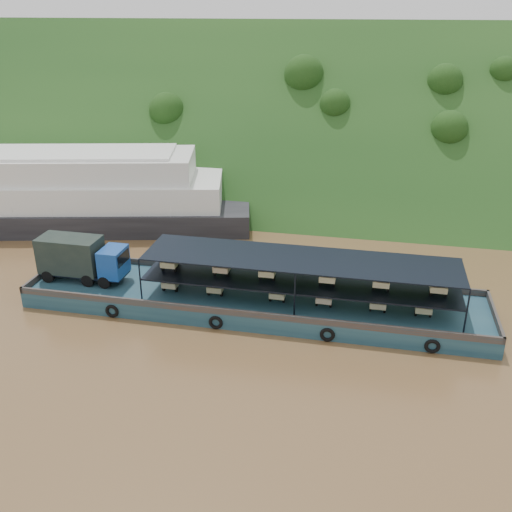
# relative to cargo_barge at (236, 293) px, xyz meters

# --- Properties ---
(ground) EXTENTS (160.00, 160.00, 0.00)m
(ground) POSITION_rel_cargo_barge_xyz_m (2.99, -0.23, -1.18)
(ground) COLOR brown
(ground) RESTS_ON ground
(hillside) EXTENTS (140.00, 39.60, 39.60)m
(hillside) POSITION_rel_cargo_barge_xyz_m (2.99, 35.77, -1.18)
(hillside) COLOR #153914
(hillside) RESTS_ON ground
(cargo_barge) EXTENTS (35.00, 7.18, 4.73)m
(cargo_barge) POSITION_rel_cargo_barge_xyz_m (0.00, 0.00, 0.00)
(cargo_barge) COLOR #133243
(cargo_barge) RESTS_ON ground
(passenger_ferry) EXTENTS (39.78, 17.97, 7.82)m
(passenger_ferry) POSITION_rel_cargo_barge_xyz_m (-21.87, 14.09, 2.21)
(passenger_ferry) COLOR black
(passenger_ferry) RESTS_ON ground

